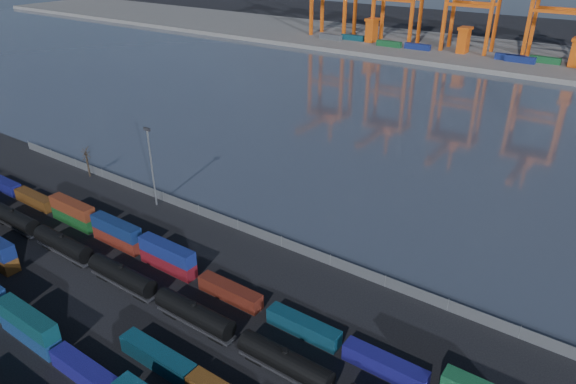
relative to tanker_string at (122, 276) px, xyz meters
The scene contains 12 objects.
ground 14.28m from the tanker_string, 18.09° to the right, with size 700.00×700.00×0.00m, color black.
harbor_water 101.53m from the tanker_string, 82.40° to the left, with size 700.00×700.00×0.00m, color #303845.
far_quay 206.05m from the tanker_string, 86.26° to the left, with size 700.00×70.00×2.00m, color #514F4C.
container_row_south 19.08m from the tanker_string, 51.17° to the right, with size 139.83×2.31×4.92m.
container_row_mid 23.40m from the tanker_string, 20.13° to the right, with size 141.27×2.39×5.09m.
container_row_north 7.58m from the tanker_string, 100.65° to the left, with size 128.00×2.25×4.80m.
tanker_string is the anchor object (origin of this frame).
waterfront_fence 27.19m from the tanker_string, 60.38° to the left, with size 160.12×0.12×2.20m.
bare_tree 45.43m from the tanker_string, 150.58° to the left, with size 1.88×1.84×7.19m.
yard_light_mast 28.18m from the tanker_string, 127.48° to the left, with size 1.60×0.40×16.60m.
quay_containers 191.10m from the tanker_string, 89.27° to the left, with size 172.58×10.99×2.60m.
straddle_carriers 196.00m from the tanker_string, 86.80° to the left, with size 140.00×7.00×11.10m.
Camera 1 is at (45.07, -33.97, 49.53)m, focal length 32.00 mm.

